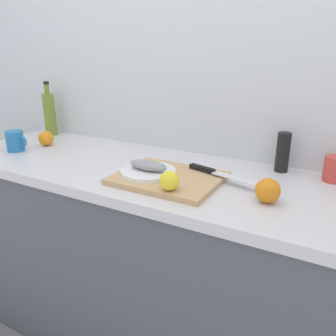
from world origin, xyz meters
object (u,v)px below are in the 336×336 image
object	(u,v)px
olive_oil_bottle	(50,113)
coffee_mug_0	(336,169)
white_plate	(148,172)
pepper_mill	(283,152)
lemon_0	(169,181)
fish_fillet	(148,165)
coffee_mug_1	(15,141)
cutting_board	(168,178)
chef_knife	(214,172)

from	to	relation	value
olive_oil_bottle	coffee_mug_0	size ratio (longest dim) A/B	2.46
white_plate	pepper_mill	distance (m)	0.53
lemon_0	coffee_mug_0	xyz separation A→B (m)	(0.47, 0.41, -0.01)
fish_fillet	pepper_mill	world-z (taller)	pepper_mill
white_plate	coffee_mug_1	xyz separation A→B (m)	(-0.75, 0.00, 0.02)
white_plate	olive_oil_bottle	size ratio (longest dim) A/B	0.71
white_plate	olive_oil_bottle	bearing A→B (deg)	159.39
olive_oil_bottle	white_plate	bearing A→B (deg)	-20.61
fish_fillet	olive_oil_bottle	distance (m)	0.91
lemon_0	coffee_mug_0	distance (m)	0.63
cutting_board	lemon_0	distance (m)	0.14
coffee_mug_1	pepper_mill	bearing A→B (deg)	15.47
white_plate	coffee_mug_0	bearing A→B (deg)	26.99
cutting_board	olive_oil_bottle	bearing A→B (deg)	161.88
cutting_board	chef_knife	distance (m)	0.17
coffee_mug_1	fish_fillet	bearing A→B (deg)	-0.30
cutting_board	lemon_0	world-z (taller)	lemon_0
pepper_mill	olive_oil_bottle	bearing A→B (deg)	-179.61
coffee_mug_1	pepper_mill	distance (m)	1.21
cutting_board	white_plate	world-z (taller)	white_plate
coffee_mug_1	olive_oil_bottle	bearing A→B (deg)	107.59
olive_oil_bottle	lemon_0	bearing A→B (deg)	-22.81
cutting_board	white_plate	xyz separation A→B (m)	(-0.08, -0.02, 0.02)
chef_knife	olive_oil_bottle	size ratio (longest dim) A/B	0.98
pepper_mill	coffee_mug_0	bearing A→B (deg)	-3.84
fish_fillet	lemon_0	xyz separation A→B (m)	(0.15, -0.10, 0.00)
cutting_board	coffee_mug_0	xyz separation A→B (m)	(0.54, 0.30, 0.04)
lemon_0	coffee_mug_0	bearing A→B (deg)	41.29
chef_knife	lemon_0	world-z (taller)	lemon_0
chef_knife	coffee_mug_0	distance (m)	0.45
coffee_mug_1	pepper_mill	xyz separation A→B (m)	(1.17, 0.32, 0.03)
cutting_board	coffee_mug_0	world-z (taller)	coffee_mug_0
cutting_board	olive_oil_bottle	distance (m)	0.98
coffee_mug_0	pepper_mill	size ratio (longest dim) A/B	0.76
chef_knife	pepper_mill	bearing A→B (deg)	59.67
coffee_mug_0	coffee_mug_1	bearing A→B (deg)	-167.19
olive_oil_bottle	coffee_mug_1	xyz separation A→B (m)	(0.10, -0.31, -0.07)
fish_fillet	lemon_0	distance (m)	0.18
fish_fillet	chef_knife	distance (m)	0.25
cutting_board	coffee_mug_0	bearing A→B (deg)	28.82
fish_fillet	pepper_mill	bearing A→B (deg)	37.87
white_plate	fish_fillet	size ratio (longest dim) A/B	1.33
cutting_board	white_plate	size ratio (longest dim) A/B	1.83
chef_knife	coffee_mug_0	bearing A→B (deg)	39.85
white_plate	olive_oil_bottle	xyz separation A→B (m)	(-0.85, 0.32, 0.09)
chef_knife	olive_oil_bottle	bearing A→B (deg)	-177.88
fish_fillet	coffee_mug_1	world-z (taller)	coffee_mug_1
cutting_board	pepper_mill	distance (m)	0.47
white_plate	chef_knife	world-z (taller)	chef_knife
white_plate	lemon_0	distance (m)	0.18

